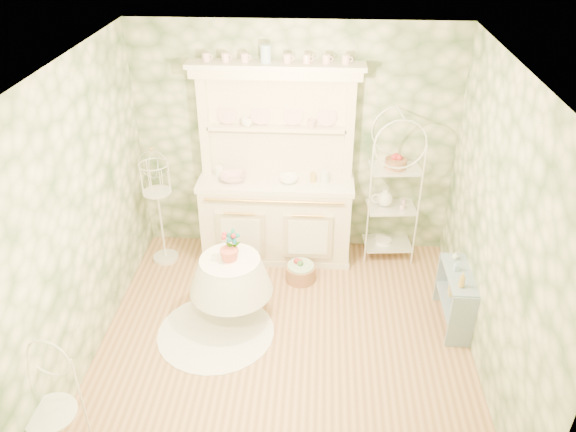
# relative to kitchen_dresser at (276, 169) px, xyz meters

# --- Properties ---
(floor) EXTENTS (3.60, 3.60, 0.00)m
(floor) POSITION_rel_kitchen_dresser_xyz_m (0.20, -1.52, -1.15)
(floor) COLOR tan
(floor) RESTS_ON ground
(ceiling) EXTENTS (3.60, 3.60, 0.00)m
(ceiling) POSITION_rel_kitchen_dresser_xyz_m (0.20, -1.52, 1.56)
(ceiling) COLOR white
(ceiling) RESTS_ON floor
(wall_left) EXTENTS (3.60, 3.60, 0.00)m
(wall_left) POSITION_rel_kitchen_dresser_xyz_m (-1.60, -1.52, 0.21)
(wall_left) COLOR beige
(wall_left) RESTS_ON floor
(wall_right) EXTENTS (3.60, 3.60, 0.00)m
(wall_right) POSITION_rel_kitchen_dresser_xyz_m (2.00, -1.52, 0.21)
(wall_right) COLOR beige
(wall_right) RESTS_ON floor
(wall_back) EXTENTS (3.60, 3.60, 0.00)m
(wall_back) POSITION_rel_kitchen_dresser_xyz_m (0.20, 0.28, 0.21)
(wall_back) COLOR beige
(wall_back) RESTS_ON floor
(wall_front) EXTENTS (3.60, 3.60, 0.00)m
(wall_front) POSITION_rel_kitchen_dresser_xyz_m (0.20, -3.32, 0.21)
(wall_front) COLOR beige
(wall_front) RESTS_ON floor
(kitchen_dresser) EXTENTS (1.87, 0.61, 2.29)m
(kitchen_dresser) POSITION_rel_kitchen_dresser_xyz_m (0.00, 0.00, 0.00)
(kitchen_dresser) COLOR white
(kitchen_dresser) RESTS_ON floor
(bakers_rack) EXTENTS (0.60, 0.46, 1.82)m
(bakers_rack) POSITION_rel_kitchen_dresser_xyz_m (1.33, 0.09, -0.23)
(bakers_rack) COLOR white
(bakers_rack) RESTS_ON floor
(side_shelf) EXTENTS (0.28, 0.71, 0.60)m
(side_shelf) POSITION_rel_kitchen_dresser_xyz_m (1.88, -1.11, -0.84)
(side_shelf) COLOR #839AAD
(side_shelf) RESTS_ON floor
(round_table) EXTENTS (0.61, 0.61, 0.67)m
(round_table) POSITION_rel_kitchen_dresser_xyz_m (-0.36, -1.15, -0.81)
(round_table) COLOR white
(round_table) RESTS_ON floor
(cafe_chair) EXTENTS (0.50, 0.50, 0.96)m
(cafe_chair) POSITION_rel_kitchen_dresser_xyz_m (-1.48, -2.86, -0.66)
(cafe_chair) COLOR white
(cafe_chair) RESTS_ON floor
(birdcage_stand) EXTENTS (0.39, 0.39, 1.46)m
(birdcage_stand) POSITION_rel_kitchen_dresser_xyz_m (-1.32, -0.18, -0.41)
(birdcage_stand) COLOR white
(birdcage_stand) RESTS_ON floor
(floor_basket) EXTENTS (0.32, 0.32, 0.20)m
(floor_basket) POSITION_rel_kitchen_dresser_xyz_m (0.31, -0.49, -1.04)
(floor_basket) COLOR #A06C4C
(floor_basket) RESTS_ON floor
(lace_rug) EXTENTS (1.29, 1.29, 0.01)m
(lace_rug) POSITION_rel_kitchen_dresser_xyz_m (-0.50, -1.42, -1.14)
(lace_rug) COLOR white
(lace_rug) RESTS_ON floor
(bowl_floral) EXTENTS (0.33, 0.33, 0.07)m
(bowl_floral) POSITION_rel_kitchen_dresser_xyz_m (-0.47, -0.04, -0.13)
(bowl_floral) COLOR white
(bowl_floral) RESTS_ON kitchen_dresser
(bowl_white) EXTENTS (0.26, 0.26, 0.07)m
(bowl_white) POSITION_rel_kitchen_dresser_xyz_m (0.14, -0.04, -0.13)
(bowl_white) COLOR white
(bowl_white) RESTS_ON kitchen_dresser
(cup_left) EXTENTS (0.14, 0.14, 0.10)m
(cup_left) POSITION_rel_kitchen_dresser_xyz_m (-0.33, 0.16, 0.47)
(cup_left) COLOR white
(cup_left) RESTS_ON kitchen_dresser
(cup_right) EXTENTS (0.10, 0.10, 0.09)m
(cup_right) POSITION_rel_kitchen_dresser_xyz_m (0.39, 0.16, 0.47)
(cup_right) COLOR white
(cup_right) RESTS_ON kitchen_dresser
(potted_geranium) EXTENTS (0.17, 0.12, 0.30)m
(potted_geranium) POSITION_rel_kitchen_dresser_xyz_m (-0.33, -1.11, -0.30)
(potted_geranium) COLOR #3F7238
(potted_geranium) RESTS_ON round_table
(bottle_amber) EXTENTS (0.07, 0.07, 0.16)m
(bottle_amber) POSITION_rel_kitchen_dresser_xyz_m (1.85, -1.32, -0.46)
(bottle_amber) COLOR gold
(bottle_amber) RESTS_ON side_shelf
(bottle_blue) EXTENTS (0.05, 0.05, 0.11)m
(bottle_blue) POSITION_rel_kitchen_dresser_xyz_m (1.85, -1.06, -0.49)
(bottle_blue) COLOR #98BDDA
(bottle_blue) RESTS_ON side_shelf
(bottle_glass) EXTENTS (0.08, 0.08, 0.08)m
(bottle_glass) POSITION_rel_kitchen_dresser_xyz_m (1.88, -0.86, -0.50)
(bottle_glass) COLOR silver
(bottle_glass) RESTS_ON side_shelf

